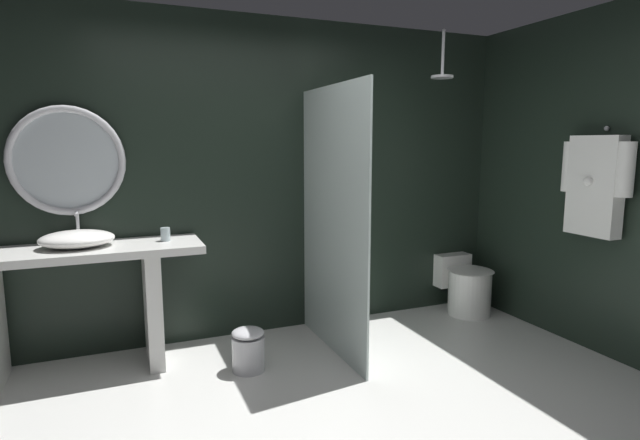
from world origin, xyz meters
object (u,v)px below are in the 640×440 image
object	(u,v)px
toilet	(465,286)
waste_bin	(248,349)
vessel_sink	(77,239)
tumbler_cup	(165,234)
rain_shower_head	(442,71)
hanging_bathrobe	(595,182)
round_wall_mirror	(67,161)

from	to	relation	value
toilet	waste_bin	world-z (taller)	toilet
vessel_sink	tumbler_cup	world-z (taller)	vessel_sink
tumbler_cup	toilet	distance (m)	2.78
rain_shower_head	tumbler_cup	bearing A→B (deg)	174.51
tumbler_cup	toilet	size ratio (longest dim) A/B	0.16
hanging_bathrobe	toilet	distance (m)	1.55
round_wall_mirror	hanging_bathrobe	world-z (taller)	round_wall_mirror
vessel_sink	waste_bin	distance (m)	1.40
rain_shower_head	vessel_sink	bearing A→B (deg)	175.75
vessel_sink	toilet	distance (m)	3.35
round_wall_mirror	hanging_bathrobe	size ratio (longest dim) A/B	0.96
tumbler_cup	rain_shower_head	xyz separation A→B (m)	(2.21, -0.21, 1.24)
vessel_sink	rain_shower_head	distance (m)	3.06
round_wall_mirror	rain_shower_head	world-z (taller)	rain_shower_head
tumbler_cup	waste_bin	world-z (taller)	tumbler_cup
tumbler_cup	rain_shower_head	bearing A→B (deg)	-5.49
rain_shower_head	toilet	world-z (taller)	rain_shower_head
rain_shower_head	toilet	size ratio (longest dim) A/B	0.63
hanging_bathrobe	toilet	bearing A→B (deg)	103.06
vessel_sink	toilet	world-z (taller)	vessel_sink
vessel_sink	round_wall_mirror	xyz separation A→B (m)	(-0.04, 0.23, 0.52)
toilet	rain_shower_head	bearing A→B (deg)	-157.92
vessel_sink	rain_shower_head	size ratio (longest dim) A/B	1.27
round_wall_mirror	hanging_bathrobe	bearing A→B (deg)	-20.42
round_wall_mirror	rain_shower_head	size ratio (longest dim) A/B	2.04
tumbler_cup	hanging_bathrobe	bearing A→B (deg)	-20.56
round_wall_mirror	tumbler_cup	bearing A→B (deg)	-19.73
toilet	waste_bin	size ratio (longest dim) A/B	1.95
round_wall_mirror	toilet	xyz separation A→B (m)	(3.32, -0.24, -1.22)
vessel_sink	round_wall_mirror	world-z (taller)	round_wall_mirror
toilet	waste_bin	distance (m)	2.26
round_wall_mirror	waste_bin	bearing A→B (deg)	-31.29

